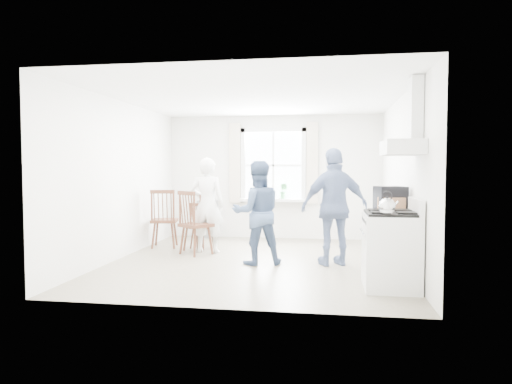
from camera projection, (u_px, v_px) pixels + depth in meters
name	position (u px, v px, depth m)	size (l,w,h in m)	color
room_shell	(255.00, 180.00, 7.22)	(4.62, 5.12, 2.64)	gray
window_assembly	(273.00, 170.00, 9.63)	(1.88, 0.24, 1.70)	white
range_hood	(406.00, 135.00, 5.55)	(0.45, 0.76, 0.94)	silver
shelf_unit	(208.00, 219.00, 9.78)	(0.40, 0.30, 0.80)	gray
gas_stove	(391.00, 249.00, 5.65)	(0.68, 0.76, 1.12)	silver
kettle	(387.00, 206.00, 5.37)	(0.19, 0.19, 0.27)	silver
low_cabinet	(389.00, 243.00, 6.33)	(0.50, 0.55, 0.90)	silver
stereo_stack	(390.00, 199.00, 6.28)	(0.45, 0.42, 0.34)	black
cardboard_box	(391.00, 205.00, 6.17)	(0.30, 0.22, 0.20)	#A67350
windsor_chair_a	(163.00, 212.00, 8.47)	(0.54, 0.53, 1.10)	#472416
windsor_chair_b	(190.00, 216.00, 7.78)	(0.65, 0.65, 1.11)	#472416
windsor_chair_c	(203.00, 216.00, 8.25)	(0.53, 0.54, 1.03)	#472416
person_left	(207.00, 205.00, 8.04)	(0.61, 0.61, 1.68)	white
person_mid	(257.00, 213.00, 7.05)	(0.78, 0.78, 1.60)	#405477
person_right	(335.00, 207.00, 6.97)	(1.06, 1.06, 1.80)	navy
potted_plant	(283.00, 191.00, 9.53)	(0.18, 0.18, 0.33)	#367A41
windsor_chair_d	(199.00, 221.00, 8.37)	(0.48, 0.48, 0.86)	#472416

